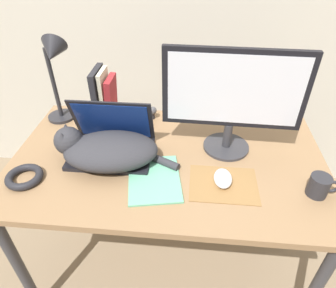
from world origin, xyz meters
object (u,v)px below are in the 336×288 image
at_px(external_monitor, 233,97).
at_px(computer_mouse, 223,178).
at_px(cable_coil, 24,177).
at_px(desk_lamp, 54,67).
at_px(notepad, 154,179).
at_px(laptop, 112,144).
at_px(mug, 320,186).
at_px(webcam, 153,111).
at_px(cat, 106,150).
at_px(book_row, 104,96).

distance_m(external_monitor, computer_mouse, 0.31).
bearing_deg(external_monitor, cable_coil, -160.60).
relative_size(desk_lamp, cable_coil, 3.04).
bearing_deg(notepad, external_monitor, 38.76).
height_order(external_monitor, desk_lamp, external_monitor).
distance_m(laptop, notepad, 0.25).
bearing_deg(mug, notepad, 178.29).
xyz_separation_m(cable_coil, mug, (1.09, 0.03, 0.03)).
bearing_deg(webcam, laptop, -115.26).
bearing_deg(desk_lamp, cable_coil, -91.44).
height_order(desk_lamp, cable_coil, desk_lamp).
bearing_deg(laptop, notepad, -37.58).
distance_m(laptop, webcam, 0.31).
height_order(computer_mouse, notepad, computer_mouse).
xyz_separation_m(laptop, external_monitor, (0.48, 0.08, 0.20)).
relative_size(notepad, webcam, 4.41).
xyz_separation_m(cat, cable_coil, (-0.29, -0.13, -0.05)).
relative_size(cat, mug, 4.61).
height_order(computer_mouse, mug, mug).
xyz_separation_m(laptop, notepad, (0.20, -0.15, -0.04)).
bearing_deg(book_row, laptop, -70.64).
xyz_separation_m(cable_coil, notepad, (0.49, 0.04, -0.01)).
xyz_separation_m(laptop, cable_coil, (-0.29, -0.20, -0.03)).
bearing_deg(mug, cable_coil, -178.57).
height_order(book_row, webcam, book_row).
height_order(book_row, desk_lamp, desk_lamp).
xyz_separation_m(laptop, desk_lamp, (-0.28, 0.22, 0.24)).
bearing_deg(cat, external_monitor, 16.13).
distance_m(external_monitor, desk_lamp, 0.78).
bearing_deg(computer_mouse, mug, -4.91).
bearing_deg(laptop, desk_lamp, 142.31).
bearing_deg(laptop, webcam, 64.74).
height_order(laptop, computer_mouse, laptop).
bearing_deg(laptop, cat, -94.90).
bearing_deg(external_monitor, mug, -38.37).
bearing_deg(cable_coil, external_monitor, 19.40).
distance_m(book_row, cable_coil, 0.52).
bearing_deg(computer_mouse, cat, 170.61).
bearing_deg(desk_lamp, cat, -45.55).
bearing_deg(mug, webcam, 145.51).
bearing_deg(notepad, cable_coil, -174.78).
xyz_separation_m(computer_mouse, webcam, (-0.32, 0.42, 0.02)).
height_order(external_monitor, computer_mouse, external_monitor).
bearing_deg(computer_mouse, cable_coil, -175.73).
bearing_deg(desk_lamp, computer_mouse, -25.94).
xyz_separation_m(laptop, cat, (-0.01, -0.06, 0.02)).
relative_size(cat, webcam, 7.78).
xyz_separation_m(desk_lamp, webcam, (0.42, 0.06, -0.24)).
height_order(notepad, webcam, webcam).
bearing_deg(desk_lamp, book_row, 17.26).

